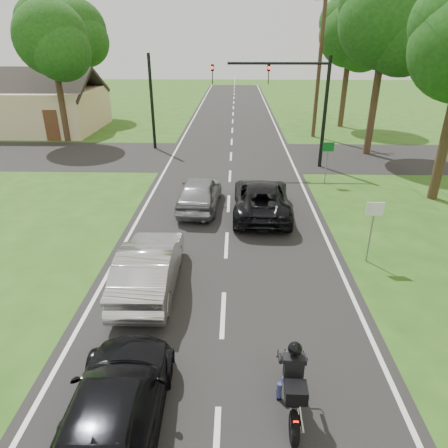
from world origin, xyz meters
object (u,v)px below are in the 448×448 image
Objects in this scene: dark_suv at (261,198)px; silver_suv at (200,192)px; sign_white at (374,218)px; sign_green at (328,153)px; utility_pole_far at (319,65)px; motorcycle_rider at (292,387)px; silver_sedan at (149,266)px; traffic_signal at (292,92)px; dark_car_behind at (113,411)px.

silver_suv is at bearing -11.03° from dark_suv.
sign_white and sign_green have the same top height.
silver_suv is 16.88m from utility_pole_far.
motorcycle_rider is at bearing -103.88° from sign_green.
utility_pole_far is (8.39, 20.78, 4.35)m from silver_sedan.
traffic_signal is at bearing 85.00° from motorcycle_rider.
dark_suv is 6.73m from silver_sedan.
sign_green is (1.56, -3.02, -2.54)m from traffic_signal.
dark_suv is 1.20× the size of silver_suv.
motorcycle_rider reaches higher than dark_car_behind.
silver_sedan is 2.07× the size of sign_green.
silver_sedan is 6.35m from silver_suv.
dark_suv is 2.71m from silver_suv.
sign_green is at bearing -147.21° from silver_suv.
utility_pole_far is at bearing -108.64° from dark_car_behind.
silver_suv is 11.21m from dark_car_behind.
silver_sedan reaches higher than silver_suv.
traffic_signal is at bearing -109.68° from utility_pole_far.
silver_suv is 7.12m from sign_green.
silver_sedan is at bearing -87.43° from dark_car_behind.
dark_suv is 2.33× the size of sign_green.
dark_suv is at bearing -108.28° from dark_car_behind.
silver_sedan reaches higher than dark_suv.
traffic_signal reaches higher than dark_car_behind.
traffic_signal reaches higher than sign_white.
utility_pole_far reaches higher than sign_white.
sign_green is (6.15, 3.48, 0.88)m from silver_suv.
utility_pole_far is (2.86, 8.00, 0.95)m from traffic_signal.
silver_sedan is at bearing -125.99° from sign_green.
sign_green is at bearing -96.73° from utility_pole_far.
silver_sedan is 7.16m from sign_white.
silver_sedan is at bearing 84.82° from silver_suv.
utility_pole_far reaches higher than traffic_signal.
utility_pole_far reaches higher than silver_suv.
dark_suv is 8.10m from traffic_signal.
silver_suv reaches higher than dark_suv.
dark_car_behind is at bearing -134.53° from sign_white.
dark_suv is at bearing -107.67° from utility_pole_far.
sign_green is at bearing -62.62° from traffic_signal.
motorcycle_rider is 0.45× the size of silver_sedan.
silver_sedan is 0.69× the size of traffic_signal.
dark_suv is at bearing 171.00° from silver_suv.
motorcycle_rider is 0.40× the size of dark_suv.
sign_green reaches higher than dark_car_behind.
sign_white is (1.36, -11.02, -2.54)m from traffic_signal.
dark_car_behind is 2.08× the size of sign_green.
dark_suv is at bearing -122.93° from silver_sedan.
silver_suv is 7.52m from sign_white.
traffic_signal is (1.91, 17.06, 3.47)m from motorcycle_rider.
dark_car_behind is at bearing -106.38° from traffic_signal.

